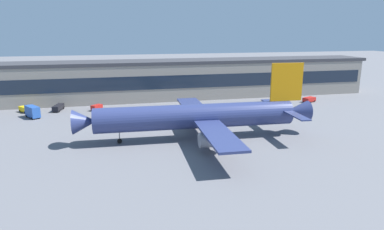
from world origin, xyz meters
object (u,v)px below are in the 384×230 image
(stair_truck, at_px, (33,111))
(pushback_tractor, at_px, (309,99))
(baggage_tug, at_px, (97,107))
(airliner, at_px, (199,116))
(follow_me_car, at_px, (25,109))
(belt_loader, at_px, (58,107))

(stair_truck, bearing_deg, pushback_tractor, 1.03)
(stair_truck, relative_size, baggage_tug, 1.60)
(airliner, xyz_separation_m, follow_me_car, (-47.73, 39.36, -4.52))
(belt_loader, bearing_deg, baggage_tug, -10.22)
(baggage_tug, distance_m, belt_loader, 12.54)
(airliner, xyz_separation_m, stair_truck, (-43.77, 31.31, -3.63))
(follow_me_car, relative_size, baggage_tug, 1.16)
(airliner, distance_m, pushback_tractor, 60.28)
(pushback_tractor, distance_m, belt_loader, 88.12)
(follow_me_car, bearing_deg, belt_loader, -0.58)
(baggage_tug, bearing_deg, pushback_tractor, -3.06)
(follow_me_car, bearing_deg, stair_truck, -63.79)
(follow_me_car, xyz_separation_m, stair_truck, (3.96, -8.05, 0.89))
(pushback_tractor, bearing_deg, airliner, -146.71)
(stair_truck, bearing_deg, airliner, -35.58)
(belt_loader, bearing_deg, pushback_tractor, -4.08)
(airliner, bearing_deg, pushback_tractor, 33.29)
(pushback_tractor, distance_m, stair_truck, 94.03)
(airliner, bearing_deg, belt_loader, 133.80)
(follow_me_car, height_order, pushback_tractor, follow_me_car)
(pushback_tractor, xyz_separation_m, baggage_tug, (-75.56, 4.04, 0.04))
(follow_me_car, xyz_separation_m, pushback_tractor, (97.98, -6.37, -0.04))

